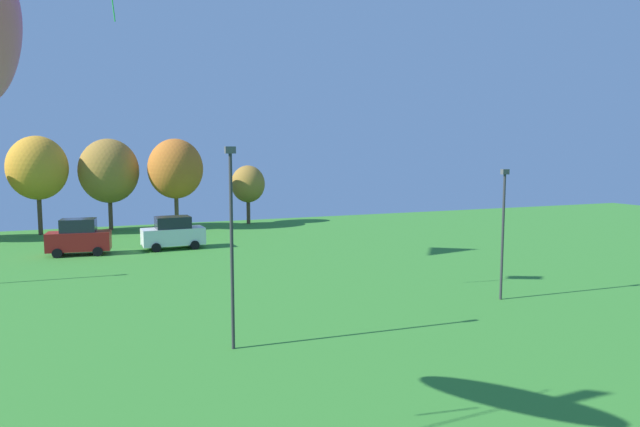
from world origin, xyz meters
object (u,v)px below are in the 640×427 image
at_px(light_post_1, 232,238).
at_px(light_post_0, 503,227).
at_px(parked_car_second_from_left, 173,233).
at_px(treeline_tree_4, 175,169).
at_px(treeline_tree_5, 248,184).
at_px(parked_car_leftmost, 79,237).
at_px(treeline_tree_3, 109,171).
at_px(treeline_tree_2, 37,168).

bearing_deg(light_post_1, light_post_0, 7.79).
bearing_deg(light_post_0, parked_car_second_from_left, 120.99).
bearing_deg(treeline_tree_4, treeline_tree_5, 12.26).
relative_size(parked_car_leftmost, treeline_tree_4, 0.52).
relative_size(treeline_tree_3, treeline_tree_4, 1.00).
relative_size(parked_car_second_from_left, treeline_tree_5, 0.78).
distance_m(light_post_1, treeline_tree_5, 35.62).
bearing_deg(light_post_0, treeline_tree_5, 95.90).
height_order(treeline_tree_4, treeline_tree_5, treeline_tree_4).
bearing_deg(treeline_tree_2, treeline_tree_3, 6.79).
bearing_deg(treeline_tree_2, parked_car_leftmost, -75.20).
bearing_deg(light_post_0, treeline_tree_4, 108.62).
bearing_deg(treeline_tree_4, parked_car_second_from_left, -99.81).
bearing_deg(light_post_1, parked_car_leftmost, 103.10).
height_order(light_post_0, treeline_tree_5, light_post_0).
relative_size(parked_car_leftmost, treeline_tree_3, 0.52).
height_order(treeline_tree_2, treeline_tree_4, treeline_tree_2).
bearing_deg(treeline_tree_4, parked_car_leftmost, -127.22).
distance_m(light_post_0, light_post_1, 13.44).
xyz_separation_m(treeline_tree_3, treeline_tree_5, (12.56, -0.16, -1.42)).
bearing_deg(parked_car_second_from_left, light_post_1, -94.73).
height_order(light_post_1, treeline_tree_3, treeline_tree_3).
relative_size(light_post_0, light_post_1, 0.86).
bearing_deg(light_post_1, treeline_tree_5, 73.77).
xyz_separation_m(light_post_1, treeline_tree_5, (9.96, 34.20, -0.13)).
bearing_deg(treeline_tree_4, light_post_0, -71.38).
distance_m(light_post_1, treeline_tree_3, 34.48).
bearing_deg(treeline_tree_5, treeline_tree_4, -167.74).
distance_m(light_post_0, treeline_tree_4, 32.61).
bearing_deg(treeline_tree_2, treeline_tree_4, -5.26).
bearing_deg(treeline_tree_5, treeline_tree_2, -178.40).
bearing_deg(light_post_0, treeline_tree_2, 124.02).
xyz_separation_m(treeline_tree_2, treeline_tree_3, (5.60, 0.67, -0.34)).
xyz_separation_m(parked_car_second_from_left, light_post_0, (12.21, -20.33, 2.31)).
bearing_deg(light_post_0, parked_car_leftmost, 132.32).
distance_m(parked_car_leftmost, treeline_tree_5, 19.54).
bearing_deg(treeline_tree_3, parked_car_second_from_left, -73.15).
xyz_separation_m(treeline_tree_3, treeline_tree_4, (5.51, -1.69, 0.17)).
distance_m(parked_car_second_from_left, treeline_tree_2, 15.47).
bearing_deg(treeline_tree_3, parked_car_leftmost, -101.65).
bearing_deg(light_post_1, parked_car_second_from_left, 87.17).
xyz_separation_m(parked_car_second_from_left, light_post_1, (-1.09, -22.15, 2.81)).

